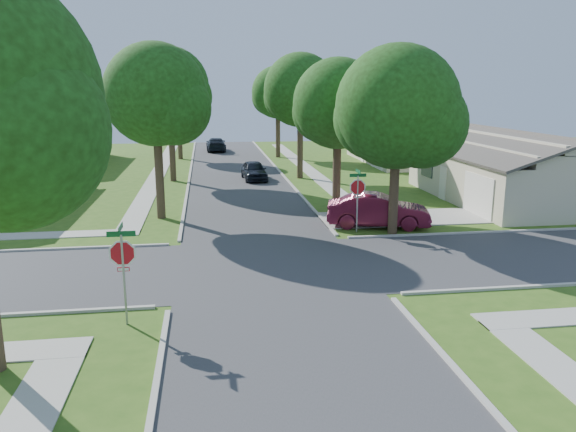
{
  "coord_description": "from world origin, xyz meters",
  "views": [
    {
      "loc": [
        -2.26,
        -20.4,
        6.74
      ],
      "look_at": [
        0.96,
        1.62,
        1.6
      ],
      "focal_mm": 35.0,
      "sensor_mm": 36.0,
      "label": 1
    }
  ],
  "objects_px": {
    "car_curb_west": "(216,144)",
    "tree_e_far": "(278,95)",
    "house_nw_far": "(50,147)",
    "tree_e_near": "(339,108)",
    "house_ne_near": "(511,175)",
    "stop_sign_ne": "(358,190)",
    "car_curb_east": "(254,170)",
    "tree_e_mid": "(301,93)",
    "stop_sign_sw": "(123,257)",
    "tree_w_near": "(157,99)",
    "tree_w_mid": "(170,90)",
    "house_ne_far": "(407,145)",
    "tree_w_far": "(179,100)",
    "tree_ne_corner": "(399,113)",
    "car_driveway": "(378,211)"
  },
  "relations": [
    {
      "from": "house_ne_far",
      "to": "tree_w_far",
      "type": "bearing_deg",
      "value": 166.36
    },
    {
      "from": "stop_sign_ne",
      "to": "tree_e_mid",
      "type": "height_order",
      "value": "tree_e_mid"
    },
    {
      "from": "tree_w_near",
      "to": "tree_w_mid",
      "type": "bearing_deg",
      "value": 89.98
    },
    {
      "from": "tree_w_near",
      "to": "tree_w_far",
      "type": "height_order",
      "value": "tree_w_near"
    },
    {
      "from": "tree_e_far",
      "to": "car_driveway",
      "type": "height_order",
      "value": "tree_e_far"
    },
    {
      "from": "tree_w_near",
      "to": "house_ne_far",
      "type": "height_order",
      "value": "tree_w_near"
    },
    {
      "from": "tree_e_mid",
      "to": "tree_w_far",
      "type": "bearing_deg",
      "value": 125.9
    },
    {
      "from": "tree_e_mid",
      "to": "car_curb_east",
      "type": "xyz_separation_m",
      "value": [
        -3.56,
        -0.33,
        -5.56
      ]
    },
    {
      "from": "tree_e_near",
      "to": "tree_w_mid",
      "type": "height_order",
      "value": "tree_w_mid"
    },
    {
      "from": "tree_w_mid",
      "to": "house_ne_far",
      "type": "bearing_deg",
      "value": 21.17
    },
    {
      "from": "stop_sign_ne",
      "to": "car_curb_west",
      "type": "height_order",
      "value": "stop_sign_ne"
    },
    {
      "from": "tree_e_near",
      "to": "car_curb_east",
      "type": "relative_size",
      "value": 2.02
    },
    {
      "from": "tree_e_mid",
      "to": "house_nw_far",
      "type": "height_order",
      "value": "tree_e_mid"
    },
    {
      "from": "house_ne_near",
      "to": "stop_sign_ne",
      "type": "bearing_deg",
      "value": -150.86
    },
    {
      "from": "tree_w_near",
      "to": "stop_sign_sw",
      "type": "bearing_deg",
      "value": -90.23
    },
    {
      "from": "house_ne_far",
      "to": "house_nw_far",
      "type": "bearing_deg",
      "value": 174.64
    },
    {
      "from": "tree_w_far",
      "to": "house_ne_near",
      "type": "relative_size",
      "value": 0.59
    },
    {
      "from": "tree_e_far",
      "to": "stop_sign_ne",
      "type": "bearing_deg",
      "value": -90.1
    },
    {
      "from": "car_driveway",
      "to": "car_curb_east",
      "type": "height_order",
      "value": "car_driveway"
    },
    {
      "from": "tree_e_far",
      "to": "car_curb_east",
      "type": "xyz_separation_m",
      "value": [
        -3.55,
        -13.33,
        -5.28
      ]
    },
    {
      "from": "tree_e_mid",
      "to": "tree_w_mid",
      "type": "height_order",
      "value": "tree_w_mid"
    },
    {
      "from": "tree_w_near",
      "to": "house_ne_near",
      "type": "distance_m",
      "value": 21.24
    },
    {
      "from": "tree_e_mid",
      "to": "house_nw_far",
      "type": "bearing_deg",
      "value": 152.09
    },
    {
      "from": "tree_e_near",
      "to": "tree_ne_corner",
      "type": "relative_size",
      "value": 0.96
    },
    {
      "from": "tree_e_far",
      "to": "car_curb_east",
      "type": "bearing_deg",
      "value": -104.93
    },
    {
      "from": "house_nw_far",
      "to": "car_curb_east",
      "type": "bearing_deg",
      "value": -33.36
    },
    {
      "from": "house_nw_far",
      "to": "car_curb_west",
      "type": "relative_size",
      "value": 2.75
    },
    {
      "from": "stop_sign_sw",
      "to": "tree_e_far",
      "type": "height_order",
      "value": "tree_e_far"
    },
    {
      "from": "tree_e_near",
      "to": "tree_ne_corner",
      "type": "distance_m",
      "value": 5.06
    },
    {
      "from": "tree_e_near",
      "to": "house_ne_near",
      "type": "bearing_deg",
      "value": 10.04
    },
    {
      "from": "tree_w_mid",
      "to": "house_nw_far",
      "type": "height_order",
      "value": "tree_w_mid"
    },
    {
      "from": "stop_sign_ne",
      "to": "tree_w_near",
      "type": "bearing_deg",
      "value": 155.26
    },
    {
      "from": "tree_ne_corner",
      "to": "house_ne_far",
      "type": "height_order",
      "value": "tree_ne_corner"
    },
    {
      "from": "stop_sign_ne",
      "to": "house_nw_far",
      "type": "relative_size",
      "value": 0.22
    },
    {
      "from": "tree_e_mid",
      "to": "car_curb_east",
      "type": "height_order",
      "value": "tree_e_mid"
    },
    {
      "from": "tree_e_near",
      "to": "tree_e_far",
      "type": "bearing_deg",
      "value": 90.0
    },
    {
      "from": "house_ne_near",
      "to": "tree_e_far",
      "type": "bearing_deg",
      "value": 116.03
    },
    {
      "from": "tree_e_mid",
      "to": "car_curb_east",
      "type": "distance_m",
      "value": 6.61
    },
    {
      "from": "tree_e_far",
      "to": "tree_w_mid",
      "type": "relative_size",
      "value": 0.91
    },
    {
      "from": "tree_e_far",
      "to": "house_ne_far",
      "type": "distance_m",
      "value": 13.09
    },
    {
      "from": "car_curb_west",
      "to": "tree_e_far",
      "type": "bearing_deg",
      "value": 133.28
    },
    {
      "from": "house_ne_far",
      "to": "house_nw_far",
      "type": "relative_size",
      "value": 1.0
    },
    {
      "from": "tree_w_far",
      "to": "house_ne_far",
      "type": "distance_m",
      "value": 21.61
    },
    {
      "from": "stop_sign_ne",
      "to": "car_curb_west",
      "type": "relative_size",
      "value": 0.6
    },
    {
      "from": "tree_ne_corner",
      "to": "house_ne_near",
      "type": "distance_m",
      "value": 12.47
    },
    {
      "from": "stop_sign_ne",
      "to": "car_curb_east",
      "type": "bearing_deg",
      "value": 102.36
    },
    {
      "from": "tree_e_near",
      "to": "house_nw_far",
      "type": "relative_size",
      "value": 0.61
    },
    {
      "from": "car_driveway",
      "to": "car_curb_west",
      "type": "height_order",
      "value": "car_driveway"
    },
    {
      "from": "tree_e_near",
      "to": "car_curb_west",
      "type": "xyz_separation_m",
      "value": [
        -5.95,
        31.13,
        -4.93
      ]
    },
    {
      "from": "tree_e_mid",
      "to": "tree_e_far",
      "type": "distance_m",
      "value": 13.0
    }
  ]
}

